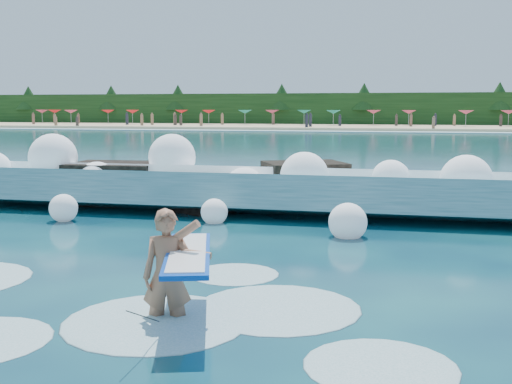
# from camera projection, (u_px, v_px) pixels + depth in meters

# --- Properties ---
(ground) EXTENTS (200.00, 200.00, 0.00)m
(ground) POSITION_uv_depth(u_px,v_px,m) (145.00, 272.00, 11.17)
(ground) COLOR #07223C
(ground) RESTS_ON ground
(beach) EXTENTS (140.00, 20.00, 0.40)m
(beach) POSITION_uv_depth(u_px,v_px,m) (380.00, 127.00, 86.24)
(beach) COLOR tan
(beach) RESTS_ON ground
(wet_band) EXTENTS (140.00, 5.00, 0.08)m
(wet_band) POSITION_uv_depth(u_px,v_px,m) (375.00, 132.00, 75.67)
(wet_band) COLOR silver
(wet_band) RESTS_ON ground
(treeline) EXTENTS (140.00, 4.00, 5.00)m
(treeline) POSITION_uv_depth(u_px,v_px,m) (384.00, 110.00, 95.57)
(treeline) COLOR black
(treeline) RESTS_ON ground
(breaking_wave) EXTENTS (17.84, 2.79, 1.54)m
(breaking_wave) POSITION_uv_depth(u_px,v_px,m) (204.00, 191.00, 17.92)
(breaking_wave) COLOR teal
(breaking_wave) RESTS_ON ground
(rock_cluster) EXTENTS (8.44, 3.61, 1.53)m
(rock_cluster) POSITION_uv_depth(u_px,v_px,m) (198.00, 189.00, 18.70)
(rock_cluster) COLOR black
(rock_cluster) RESTS_ON ground
(surfer_with_board) EXTENTS (1.31, 2.98, 1.82)m
(surfer_with_board) POSITION_uv_depth(u_px,v_px,m) (172.00, 271.00, 8.57)
(surfer_with_board) COLOR #9C6549
(surfer_with_board) RESTS_ON ground
(wave_spray) EXTENTS (14.83, 4.72, 2.19)m
(wave_spray) POSITION_uv_depth(u_px,v_px,m) (200.00, 174.00, 17.81)
(wave_spray) COLOR white
(wave_spray) RESTS_ON ground
(surf_foam) EXTENTS (9.11, 5.48, 0.13)m
(surf_foam) POSITION_uv_depth(u_px,v_px,m) (137.00, 308.00, 9.16)
(surf_foam) COLOR silver
(surf_foam) RESTS_ON ground
(beach_umbrellas) EXTENTS (110.56, 6.97, 0.50)m
(beach_umbrellas) POSITION_uv_depth(u_px,v_px,m) (379.00, 112.00, 88.35)
(beach_umbrellas) COLOR #C93B5E
(beach_umbrellas) RESTS_ON ground
(beachgoers) EXTENTS (98.17, 13.56, 1.93)m
(beachgoers) POSITION_uv_depth(u_px,v_px,m) (376.00, 121.00, 84.05)
(beachgoers) COLOR #3F332D
(beachgoers) RESTS_ON ground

